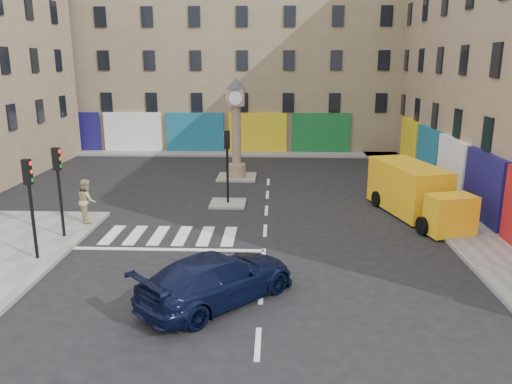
# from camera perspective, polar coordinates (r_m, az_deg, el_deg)

# --- Properties ---
(ground) EXTENTS (120.00, 120.00, 0.00)m
(ground) POSITION_cam_1_polar(r_m,az_deg,el_deg) (18.07, 0.78, -8.62)
(ground) COLOR black
(ground) RESTS_ON ground
(sidewalk_right) EXTENTS (2.60, 30.00, 0.15)m
(sidewalk_right) POSITION_cam_1_polar(r_m,az_deg,el_deg) (28.74, 18.93, -0.35)
(sidewalk_right) COLOR gray
(sidewalk_right) RESTS_ON ground
(sidewalk_far) EXTENTS (32.00, 2.40, 0.15)m
(sidewalk_far) POSITION_cam_1_polar(r_m,az_deg,el_deg) (39.67, -4.19, 4.43)
(sidewalk_far) COLOR gray
(sidewalk_far) RESTS_ON ground
(island_near) EXTENTS (1.80, 1.80, 0.12)m
(island_near) POSITION_cam_1_polar(r_m,az_deg,el_deg) (25.70, -3.22, -1.32)
(island_near) COLOR gray
(island_near) RESTS_ON ground
(island_far) EXTENTS (2.40, 2.40, 0.12)m
(island_far) POSITION_cam_1_polar(r_m,az_deg,el_deg) (31.49, -2.21, 1.71)
(island_far) COLOR gray
(island_far) RESTS_ON ground
(building_far) EXTENTS (32.00, 10.00, 17.00)m
(building_far) POSITION_cam_1_polar(r_m,az_deg,el_deg) (44.82, -3.56, 16.45)
(building_far) COLOR #8A7A5C
(building_far) RESTS_ON ground
(traffic_light_left_near) EXTENTS (0.28, 0.22, 3.70)m
(traffic_light_left_near) POSITION_cam_1_polar(r_m,az_deg,el_deg) (19.45, -24.44, -0.13)
(traffic_light_left_near) COLOR black
(traffic_light_left_near) RESTS_ON sidewalk_left
(traffic_light_left_far) EXTENTS (0.28, 0.22, 3.70)m
(traffic_light_left_far) POSITION_cam_1_polar(r_m,az_deg,el_deg) (21.55, -21.66, 1.51)
(traffic_light_left_far) COLOR black
(traffic_light_left_far) RESTS_ON sidewalk_left
(traffic_light_island) EXTENTS (0.28, 0.22, 3.70)m
(traffic_light_island) POSITION_cam_1_polar(r_m,az_deg,el_deg) (25.12, -3.31, 4.24)
(traffic_light_island) COLOR black
(traffic_light_island) RESTS_ON island_near
(clock_pillar) EXTENTS (1.20, 1.20, 6.10)m
(clock_pillar) POSITION_cam_1_polar(r_m,az_deg,el_deg) (30.88, -2.27, 8.02)
(clock_pillar) COLOR #9A8065
(clock_pillar) RESTS_ON island_far
(navy_sedan) EXTENTS (5.20, 5.28, 1.53)m
(navy_sedan) POSITION_cam_1_polar(r_m,az_deg,el_deg) (15.44, -4.39, -9.80)
(navy_sedan) COLOR black
(navy_sedan) RESTS_ON ground
(yellow_van) EXTENTS (3.55, 6.84, 2.39)m
(yellow_van) POSITION_cam_1_polar(r_m,az_deg,el_deg) (24.68, 17.70, 0.01)
(yellow_van) COLOR yellow
(yellow_van) RESTS_ON ground
(pedestrian_tan) EXTENTS (1.10, 1.18, 1.95)m
(pedestrian_tan) POSITION_cam_1_polar(r_m,az_deg,el_deg) (23.54, -18.77, -0.92)
(pedestrian_tan) COLOR tan
(pedestrian_tan) RESTS_ON sidewalk_left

